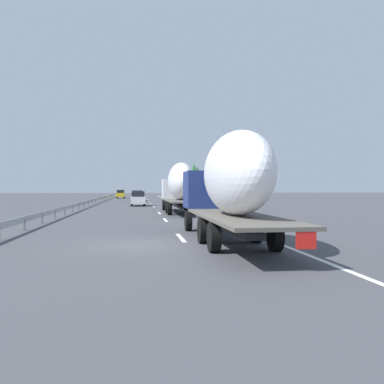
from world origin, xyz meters
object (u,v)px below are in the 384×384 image
(car_black_suv, at_px, (137,196))
(car_yellow_coupe, at_px, (121,194))
(truck_lead, at_px, (180,185))
(truck_trailing, at_px, (229,182))
(car_white_van, at_px, (138,198))
(road_sign, at_px, (189,188))

(car_black_suv, bearing_deg, car_yellow_coupe, 10.04)
(truck_lead, bearing_deg, car_black_suv, 6.26)
(truck_trailing, distance_m, car_black_suv, 54.38)
(truck_trailing, distance_m, car_white_van, 35.56)
(car_black_suv, relative_size, car_white_van, 1.16)
(truck_lead, distance_m, car_black_suv, 34.23)
(car_white_van, bearing_deg, truck_trailing, -174.10)
(road_sign, bearing_deg, truck_trailing, 175.40)
(truck_lead, height_order, car_white_van, truck_lead)
(car_white_van, distance_m, car_yellow_coupe, 39.25)
(truck_trailing, height_order, road_sign, truck_trailing)
(truck_trailing, height_order, car_black_suv, truck_trailing)
(car_black_suv, relative_size, car_yellow_coupe, 1.08)
(car_white_van, height_order, car_yellow_coupe, car_white_van)
(truck_lead, xyz_separation_m, car_white_van, (15.09, 3.65, -1.57))
(car_white_van, distance_m, road_sign, 7.59)
(truck_lead, bearing_deg, road_sign, -9.62)
(road_sign, bearing_deg, car_white_van, 115.39)
(car_white_van, bearing_deg, road_sign, -64.61)
(truck_trailing, xyz_separation_m, car_white_van, (35.34, 3.65, -1.56))
(truck_lead, xyz_separation_m, car_black_suv, (33.99, 3.73, -1.57))
(truck_trailing, bearing_deg, car_black_suv, 3.93)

